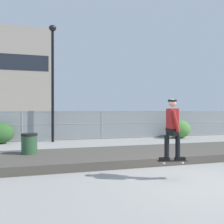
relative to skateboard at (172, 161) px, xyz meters
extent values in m
plane|color=gray|center=(0.33, -0.36, -0.51)|extent=(120.00, 120.00, 0.00)
cube|color=#4C473F|center=(0.33, 2.99, -0.37)|extent=(14.26, 3.07, 0.28)
cube|color=black|center=(0.00, 0.00, 0.00)|extent=(0.82, 0.32, 0.02)
cylinder|color=silver|center=(0.27, 0.05, -0.03)|extent=(0.06, 0.04, 0.05)
cylinder|color=silver|center=(0.24, -0.13, -0.03)|extent=(0.06, 0.04, 0.05)
cylinder|color=silver|center=(-0.24, 0.13, -0.03)|extent=(0.06, 0.04, 0.05)
cylinder|color=silver|center=(-0.27, -0.05, -0.03)|extent=(0.06, 0.04, 0.05)
cube|color=#99999E|center=(0.26, -0.04, -0.01)|extent=(0.07, 0.15, 0.01)
cube|color=#99999E|center=(-0.26, 0.04, -0.01)|extent=(0.07, 0.15, 0.01)
cube|color=black|center=(0.22, -0.03, 0.06)|extent=(0.29, 0.14, 0.09)
cube|color=black|center=(-0.22, 0.03, 0.06)|extent=(0.29, 0.14, 0.09)
cylinder|color=black|center=(0.15, -0.02, 0.40)|extent=(0.13, 0.13, 0.60)
cylinder|color=black|center=(-0.15, 0.02, 0.40)|extent=(0.13, 0.13, 0.60)
cube|color=black|center=(0.00, 0.00, 0.79)|extent=(0.29, 0.37, 0.18)
cube|color=maroon|center=(0.00, 0.00, 1.15)|extent=(0.28, 0.41, 0.54)
cylinder|color=maroon|center=(0.04, 0.24, 1.09)|extent=(0.24, 0.13, 0.58)
cylinder|color=maroon|center=(-0.04, -0.24, 1.09)|extent=(0.24, 0.13, 0.58)
sphere|color=tan|center=(0.00, 0.00, 1.58)|extent=(0.21, 0.21, 0.21)
cylinder|color=black|center=(0.00, 0.00, 1.64)|extent=(0.24, 0.24, 0.05)
cylinder|color=gray|center=(-4.61, 9.62, 0.42)|extent=(0.06, 0.06, 1.85)
cylinder|color=gray|center=(0.33, 9.62, 0.42)|extent=(0.06, 0.06, 1.85)
cylinder|color=gray|center=(5.26, 9.62, 0.42)|extent=(0.06, 0.06, 1.85)
cylinder|color=gray|center=(0.33, 9.62, 1.30)|extent=(19.74, 0.04, 0.04)
cylinder|color=gray|center=(0.33, 9.62, 0.51)|extent=(19.74, 0.04, 0.04)
cylinder|color=gray|center=(0.33, 9.62, -0.45)|extent=(19.74, 0.04, 0.04)
cube|color=gray|center=(0.33, 9.62, 0.42)|extent=(19.74, 0.01, 1.85)
cylinder|color=black|center=(-2.82, 8.98, 2.79)|extent=(0.16, 0.16, 6.60)
ellipsoid|color=black|center=(-2.82, 8.98, 6.27)|extent=(0.44, 0.44, 0.36)
cube|color=navy|center=(-2.85, 12.55, 0.16)|extent=(4.55, 2.21, 0.70)
cube|color=#23282D|center=(-3.05, 12.53, 0.83)|extent=(2.34, 1.80, 0.64)
cylinder|color=black|center=(-1.57, 13.53, -0.19)|extent=(0.66, 0.30, 0.64)
cylinder|color=black|center=(-1.41, 11.83, -0.19)|extent=(0.66, 0.30, 0.64)
cylinder|color=black|center=(-4.29, 13.27, -0.19)|extent=(0.66, 0.30, 0.64)
cylinder|color=black|center=(-4.13, 11.57, -0.19)|extent=(0.66, 0.30, 0.64)
ellipsoid|color=#477F38|center=(5.50, 8.67, 0.11)|extent=(1.60, 1.31, 1.24)
cylinder|color=#2D5133|center=(-3.85, 3.55, -0.03)|extent=(0.56, 0.56, 0.95)
cylinder|color=black|center=(-3.85, 3.55, 0.48)|extent=(0.59, 0.59, 0.08)
camera|label=1|loc=(-3.36, -5.83, 1.37)|focal=38.75mm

